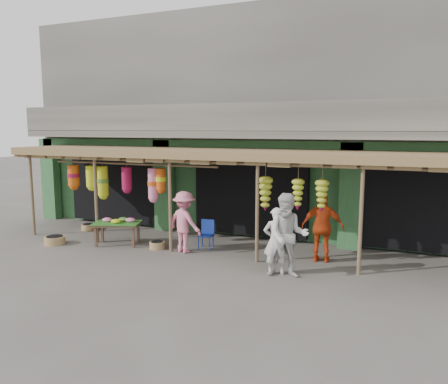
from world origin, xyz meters
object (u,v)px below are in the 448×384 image
at_px(flower_table, 118,223).
at_px(person_vendor, 323,227).
at_px(blue_chair, 207,232).
at_px(person_front, 276,241).
at_px(person_shopper, 184,222).
at_px(person_right, 288,236).

relative_size(flower_table, person_vendor, 0.83).
bearing_deg(blue_chair, person_front, -36.02).
relative_size(blue_chair, person_shopper, 0.48).
height_order(flower_table, person_right, person_right).
bearing_deg(person_vendor, flower_table, 1.34).
xyz_separation_m(flower_table, person_vendor, (5.79, 0.66, 0.26)).
xyz_separation_m(blue_chair, person_shopper, (-0.39, -0.60, 0.39)).
xyz_separation_m(person_right, person_vendor, (0.53, 1.47, -0.06)).
height_order(flower_table, blue_chair, blue_chair).
distance_m(flower_table, person_shopper, 2.15).
xyz_separation_m(flower_table, blue_chair, (2.53, 0.69, -0.19)).
distance_m(flower_table, person_front, 5.02).
relative_size(blue_chair, person_right, 0.42).
bearing_deg(person_shopper, person_front, -179.95).
height_order(person_front, person_right, person_right).
relative_size(person_right, person_vendor, 1.07).
xyz_separation_m(person_right, person_shopper, (-3.12, 0.89, -0.12)).
bearing_deg(person_right, flower_table, 156.92).
height_order(flower_table, person_vendor, person_vendor).
bearing_deg(blue_chair, flower_table, -170.28).
xyz_separation_m(blue_chair, person_vendor, (3.26, -0.03, 0.45)).
bearing_deg(flower_table, person_right, -27.22).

